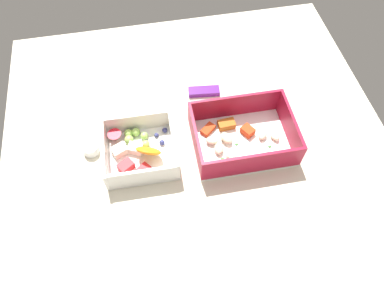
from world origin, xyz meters
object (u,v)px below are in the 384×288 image
at_px(fruit_bowl, 139,150).
at_px(pasta_container, 242,137).
at_px(candy_bar, 204,91).
at_px(paper_cup_liner, 91,149).

bearing_deg(fruit_bowl, pasta_container, -2.85).
bearing_deg(pasta_container, candy_bar, 108.63).
xyz_separation_m(candy_bar, paper_cup_liner, (-0.26, -0.11, 0.00)).
bearing_deg(candy_bar, fruit_bowl, -139.96).
distance_m(fruit_bowl, candy_bar, 0.21).
height_order(candy_bar, paper_cup_liner, paper_cup_liner).
xyz_separation_m(pasta_container, fruit_bowl, (-0.21, 0.01, -0.00)).
relative_size(candy_bar, paper_cup_liner, 2.15).
relative_size(fruit_bowl, candy_bar, 2.07).
bearing_deg(pasta_container, paper_cup_liner, 173.79).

